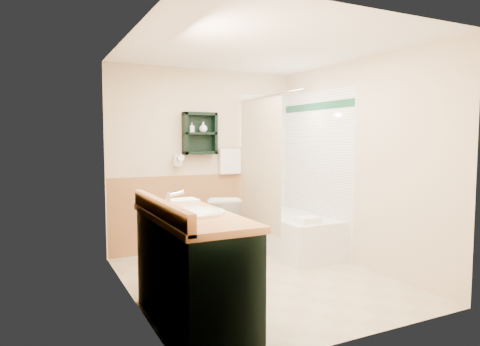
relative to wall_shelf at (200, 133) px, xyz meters
name	(u,v)px	position (x,y,z in m)	size (l,w,h in m)	color
floor	(258,279)	(0.10, -1.41, -1.55)	(3.00, 3.00, 0.00)	#C1B38D
back_wall	(204,160)	(0.10, 0.11, -0.35)	(2.60, 0.04, 2.40)	#F9EBC3
left_wall	(129,170)	(-1.22, -1.41, -0.35)	(0.04, 3.00, 2.40)	#F9EBC3
right_wall	(357,163)	(1.42, -1.41, -0.35)	(0.04, 3.00, 2.40)	#F9EBC3
ceiling	(259,45)	(0.10, -1.41, 0.87)	(2.60, 3.00, 0.04)	white
wainscot_left	(135,247)	(-1.19, -1.41, -1.05)	(2.98, 2.98, 1.00)	#BD7B4C
wainscot_back	(205,211)	(0.10, 0.08, -1.05)	(2.58, 2.58, 1.00)	#BD7B4C
mirror_frame	(150,136)	(-1.17, -1.96, -0.05)	(1.30, 1.30, 1.00)	brown
mirror_glass	(150,136)	(-1.17, -1.96, -0.05)	(1.20, 1.20, 0.90)	white
tile_right	(316,171)	(1.38, -0.66, -0.50)	(1.50, 1.50, 2.10)	white
tile_back	(271,168)	(1.13, 0.07, -0.50)	(0.95, 0.95, 2.10)	white
tile_accent	(316,107)	(1.37, -0.66, 0.35)	(1.50, 1.50, 0.10)	#14492F
wall_shelf	(200,133)	(0.00, 0.00, 0.00)	(0.45, 0.15, 0.55)	black
hair_dryer	(178,161)	(-0.30, 0.02, -0.35)	(0.10, 0.24, 0.18)	white
towel_bar	(230,148)	(0.45, 0.04, -0.20)	(0.40, 0.06, 0.40)	white
curtain_rod	(267,96)	(0.63, -0.66, 0.45)	(0.03, 0.03, 1.60)	silver
shower_curtain	(260,165)	(0.63, -0.48, -0.40)	(1.05, 1.05, 1.70)	#C7B496
vanity	(192,270)	(-0.89, -2.14, -1.10)	(0.59, 1.42, 0.90)	black
bathtub	(290,233)	(1.03, -0.59, -1.31)	(0.73, 1.50, 0.49)	white
toilet	(220,224)	(0.19, -0.22, -1.18)	(0.42, 0.75, 0.74)	white
counter_towel	(183,201)	(-0.79, -1.62, -0.63)	(0.26, 0.21, 0.04)	white
vanity_book	(152,193)	(-1.06, -1.57, -0.55)	(0.15, 0.02, 0.20)	black
tub_towel	(307,220)	(0.91, -1.15, -1.03)	(0.26, 0.22, 0.07)	white
soap_bottle_a	(192,130)	(-0.11, -0.01, 0.04)	(0.05, 0.12, 0.06)	white
soap_bottle_b	(203,128)	(0.05, -0.01, 0.07)	(0.11, 0.14, 0.11)	white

